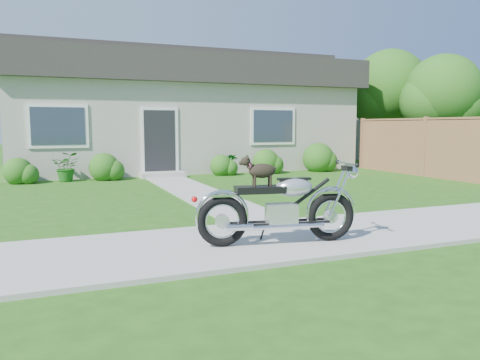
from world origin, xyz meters
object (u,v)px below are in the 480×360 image
object	(u,v)px
potted_plant_right	(232,164)
motorcycle_with_dog	(281,206)
house	(181,112)
tree_near	(447,96)
potted_plant_left	(67,167)
fence	(425,147)
tree_far	(393,91)

from	to	relation	value
potted_plant_right	motorcycle_with_dog	distance (m)	9.32
house	potted_plant_right	distance (m)	3.98
tree_near	potted_plant_left	size ratio (longest dim) A/B	4.92
fence	potted_plant_right	world-z (taller)	fence
fence	house	bearing A→B (deg)	135.26
fence	motorcycle_with_dog	bearing A→B (deg)	-143.34
fence	tree_far	size ratio (longest dim) A/B	1.39
tree_near	motorcycle_with_dog	world-z (taller)	tree_near
tree_far	motorcycle_with_dog	world-z (taller)	tree_far
tree_near	potted_plant_right	world-z (taller)	tree_near
house	tree_far	bearing A→B (deg)	-12.37
potted_plant_right	potted_plant_left	bearing A→B (deg)	180.00
house	tree_near	bearing A→B (deg)	-26.78
house	fence	bearing A→B (deg)	-44.74
tree_near	fence	bearing A→B (deg)	-145.99
house	tree_near	size ratio (longest dim) A/B	2.98
tree_near	tree_far	size ratio (longest dim) A/B	0.89
house	tree_far	world-z (taller)	tree_far
potted_plant_left	motorcycle_with_dog	xyz separation A→B (m)	(2.42, -8.91, 0.12)
tree_far	potted_plant_left	distance (m)	13.27
fence	potted_plant_right	bearing A→B (deg)	152.95
potted_plant_left	potted_plant_right	world-z (taller)	potted_plant_left
fence	potted_plant_left	distance (m)	11.00
tree_far	potted_plant_right	distance (m)	8.38
fence	potted_plant_right	distance (m)	6.19
potted_plant_left	motorcycle_with_dog	distance (m)	9.23
potted_plant_left	motorcycle_with_dog	size ratio (longest dim) A/B	0.39
house	tree_near	distance (m)	9.98
tree_near	tree_far	distance (m)	2.65
potted_plant_left	tree_near	bearing A→B (deg)	-4.53
fence	tree_far	xyz separation A→B (m)	(2.29, 4.36, 2.12)
fence	potted_plant_right	xyz separation A→B (m)	(-5.48, 2.80, -0.60)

